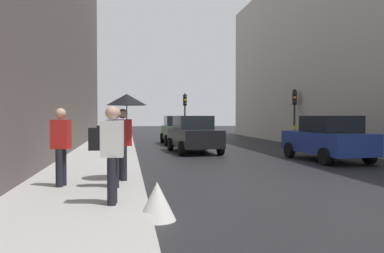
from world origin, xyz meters
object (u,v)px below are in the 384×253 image
car_dark_suv (194,134)px  warning_sign_triangle (157,201)px  traffic_light_mid_street (294,106)px  car_blue_van (328,138)px  pedestrian_with_grey_backpack (113,142)px  car_green_estate (179,130)px  pedestrian_with_umbrella (126,112)px  pedestrian_in_red_jacket (61,143)px  pedestrian_with_black_backpack (110,149)px  traffic_light_far_median (185,107)px

car_dark_suv → warning_sign_triangle: (-2.66, -12.20, -0.55)m
traffic_light_mid_street → car_blue_van: (-2.15, -8.03, -1.44)m
car_dark_suv → pedestrian_with_grey_backpack: pedestrian_with_grey_backpack is taller
car_blue_van → car_green_estate: same height
pedestrian_with_umbrella → pedestrian_in_red_jacket: 1.74m
car_green_estate → pedestrian_with_black_backpack: pedestrian_with_black_backpack is taller
traffic_light_mid_street → car_dark_suv: 7.76m
traffic_light_mid_street → pedestrian_with_grey_backpack: traffic_light_mid_street is taller
pedestrian_with_black_backpack → car_green_estate: bearing=78.7°
traffic_light_far_median → pedestrian_in_red_jacket: size_ratio=1.97×
car_blue_van → pedestrian_in_red_jacket: 10.51m
car_dark_suv → pedestrian_with_grey_backpack: bearing=-109.5°
traffic_light_mid_street → car_blue_van: 8.44m
traffic_light_mid_street → traffic_light_far_median: size_ratio=0.96×
warning_sign_triangle → pedestrian_with_black_backpack: bearing=140.9°
car_green_estate → car_blue_van: bearing=-66.0°
traffic_light_mid_street → pedestrian_with_umbrella: traffic_light_mid_street is taller
car_blue_van → pedestrian_with_umbrella: 8.98m
car_dark_suv → car_blue_van: bearing=-44.0°
traffic_light_mid_street → car_dark_suv: traffic_light_mid_street is taller
car_blue_van → car_dark_suv: same height
traffic_light_far_median → pedestrian_with_black_backpack: bearing=-101.6°
traffic_light_mid_street → car_blue_van: bearing=-105.0°
traffic_light_far_median → car_blue_van: (3.34, -15.76, -1.53)m
pedestrian_with_umbrella → pedestrian_with_grey_backpack: bearing=-105.5°
traffic_light_far_median → car_dark_suv: traffic_light_far_median is taller
car_dark_suv → warning_sign_triangle: car_dark_suv is taller
traffic_light_mid_street → warning_sign_triangle: size_ratio=5.17×
traffic_light_mid_street → pedestrian_in_red_jacket: traffic_light_mid_street is taller
car_green_estate → pedestrian_with_black_backpack: size_ratio=2.38×
pedestrian_with_grey_backpack → pedestrian_with_black_backpack: bearing=-90.2°
car_green_estate → pedestrian_in_red_jacket: (-4.65, -15.30, 0.25)m
traffic_light_far_median → pedestrian_with_grey_backpack: bearing=-102.5°
pedestrian_with_grey_backpack → warning_sign_triangle: 2.66m
warning_sign_triangle → pedestrian_with_grey_backpack: bearing=108.5°
pedestrian_with_umbrella → car_dark_suv: bearing=70.1°
traffic_light_mid_street → pedestrian_with_black_backpack: (-10.17, -15.17, -1.16)m
pedestrian_with_umbrella → pedestrian_with_black_backpack: (-0.28, -2.71, -0.68)m
car_green_estate → pedestrian_with_grey_backpack: 15.99m
pedestrian_in_red_jacket → warning_sign_triangle: 3.44m
car_green_estate → pedestrian_in_red_jacket: 15.99m
traffic_light_far_median → warning_sign_triangle: 23.96m
pedestrian_with_umbrella → warning_sign_triangle: (0.53, -3.36, -1.52)m
traffic_light_far_median → car_blue_van: traffic_light_far_median is taller
pedestrian_with_umbrella → traffic_light_mid_street: bearing=51.5°
car_blue_van → car_dark_suv: bearing=136.0°
car_blue_van → warning_sign_triangle: car_blue_van is taller
pedestrian_in_red_jacket → warning_sign_triangle: pedestrian_in_red_jacket is taller
pedestrian_with_black_backpack → pedestrian_with_grey_backpack: size_ratio=1.00×
traffic_light_far_median → pedestrian_with_black_backpack: size_ratio=1.97×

